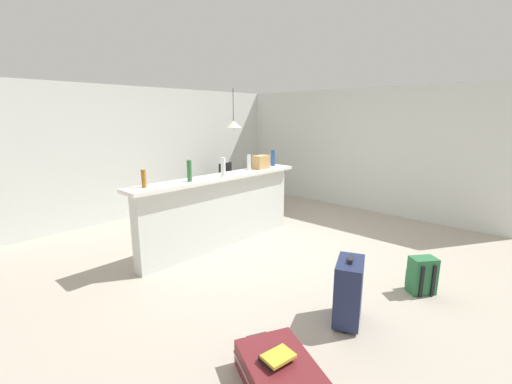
# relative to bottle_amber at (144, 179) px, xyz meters

# --- Properties ---
(ground_plane) EXTENTS (13.00, 13.00, 0.05)m
(ground_plane) POSITION_rel_bottle_amber_xyz_m (1.61, -0.63, -1.23)
(ground_plane) COLOR #ADA393
(wall_back) EXTENTS (6.60, 0.10, 2.50)m
(wall_back) POSITION_rel_bottle_amber_xyz_m (1.61, 2.42, 0.04)
(wall_back) COLOR silver
(wall_back) RESTS_ON ground_plane
(wall_right) EXTENTS (0.10, 6.00, 2.50)m
(wall_right) POSITION_rel_bottle_amber_xyz_m (4.66, -0.33, 0.04)
(wall_right) COLOR silver
(wall_right) RESTS_ON ground_plane
(partition_half_wall) EXTENTS (2.80, 0.20, 1.04)m
(partition_half_wall) POSITION_rel_bottle_amber_xyz_m (1.21, -0.05, -0.68)
(partition_half_wall) COLOR silver
(partition_half_wall) RESTS_ON ground_plane
(bar_countertop) EXTENTS (2.96, 0.40, 0.05)m
(bar_countertop) POSITION_rel_bottle_amber_xyz_m (1.21, -0.05, -0.14)
(bar_countertop) COLOR white
(bar_countertop) RESTS_ON partition_half_wall
(bottle_amber) EXTENTS (0.06, 0.06, 0.22)m
(bottle_amber) POSITION_rel_bottle_amber_xyz_m (0.00, 0.00, 0.00)
(bottle_amber) COLOR #9E661E
(bottle_amber) RESTS_ON bar_countertop
(bottle_green) EXTENTS (0.06, 0.06, 0.29)m
(bottle_green) POSITION_rel_bottle_amber_xyz_m (0.62, -0.09, 0.03)
(bottle_green) COLOR #2D6B38
(bottle_green) RESTS_ON bar_countertop
(bottle_white) EXTENTS (0.07, 0.07, 0.28)m
(bottle_white) POSITION_rel_bottle_amber_xyz_m (1.18, -0.14, 0.03)
(bottle_white) COLOR silver
(bottle_white) RESTS_ON bar_countertop
(bottle_clear) EXTENTS (0.06, 0.06, 0.25)m
(bottle_clear) POSITION_rel_bottle_amber_xyz_m (1.83, -0.02, 0.02)
(bottle_clear) COLOR silver
(bottle_clear) RESTS_ON bar_countertop
(bottle_blue) EXTENTS (0.08, 0.08, 0.28)m
(bottle_blue) POSITION_rel_bottle_amber_xyz_m (2.48, 0.02, 0.03)
(bottle_blue) COLOR #284C89
(bottle_blue) RESTS_ON bar_countertop
(grocery_bag) EXTENTS (0.26, 0.18, 0.22)m
(grocery_bag) POSITION_rel_bottle_amber_xyz_m (2.10, -0.04, -0.00)
(grocery_bag) COLOR tan
(grocery_bag) RESTS_ON bar_countertop
(dining_table) EXTENTS (1.10, 0.80, 0.74)m
(dining_table) POSITION_rel_bottle_amber_xyz_m (2.91, 1.33, -0.56)
(dining_table) COLOR brown
(dining_table) RESTS_ON ground_plane
(dining_chair_near_partition) EXTENTS (0.45, 0.45, 0.93)m
(dining_chair_near_partition) POSITION_rel_bottle_amber_xyz_m (2.91, 0.76, -0.69)
(dining_chair_near_partition) COLOR black
(dining_chair_near_partition) RESTS_ON ground_plane
(dining_chair_far_side) EXTENTS (0.45, 0.45, 0.93)m
(dining_chair_far_side) POSITION_rel_bottle_amber_xyz_m (2.94, 1.90, -0.69)
(dining_chair_far_side) COLOR black
(dining_chair_far_side) RESTS_ON ground_plane
(pendant_lamp) EXTENTS (0.34, 0.34, 0.83)m
(pendant_lamp) POSITION_rel_bottle_amber_xyz_m (2.86, 1.41, 0.58)
(pendant_lamp) COLOR black
(suitcase_flat_maroon) EXTENTS (0.75, 0.89, 0.22)m
(suitcase_flat_maroon) POSITION_rel_bottle_amber_xyz_m (-0.38, -2.47, -1.10)
(suitcase_flat_maroon) COLOR maroon
(suitcase_flat_maroon) RESTS_ON ground_plane
(suitcase_upright_navy) EXTENTS (0.50, 0.39, 0.67)m
(suitcase_upright_navy) POSITION_rel_bottle_amber_xyz_m (0.70, -2.44, -0.88)
(suitcase_upright_navy) COLOR #1E284C
(suitcase_upright_navy) RESTS_ON ground_plane
(backpack_green) EXTENTS (0.34, 0.34, 0.42)m
(backpack_green) POSITION_rel_bottle_amber_xyz_m (1.79, -2.77, -1.00)
(backpack_green) COLOR #286B3D
(backpack_green) RESTS_ON ground_plane
(book_stack) EXTENTS (0.25, 0.22, 0.06)m
(book_stack) POSITION_rel_bottle_amber_xyz_m (-0.39, -2.46, -0.96)
(book_stack) COLOR black
(book_stack) RESTS_ON suitcase_flat_maroon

